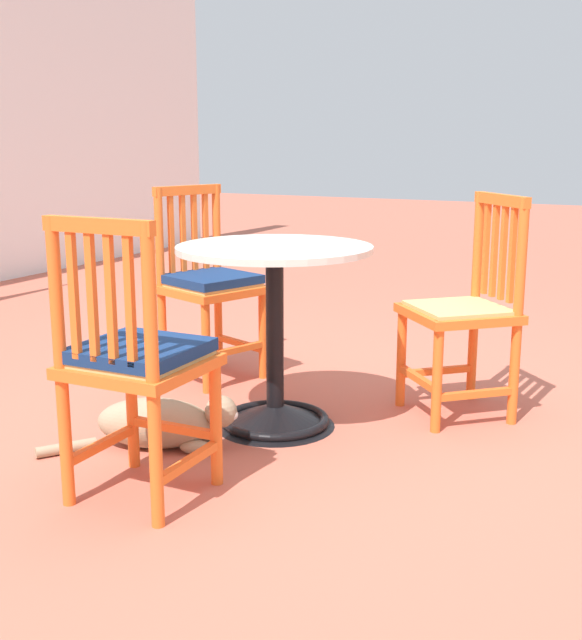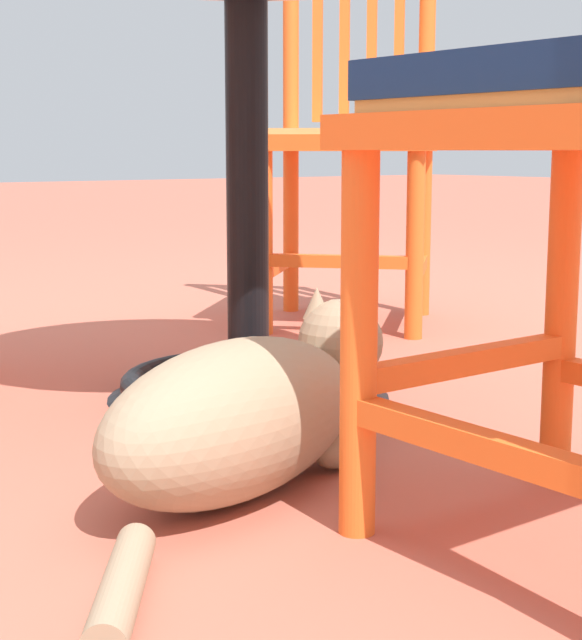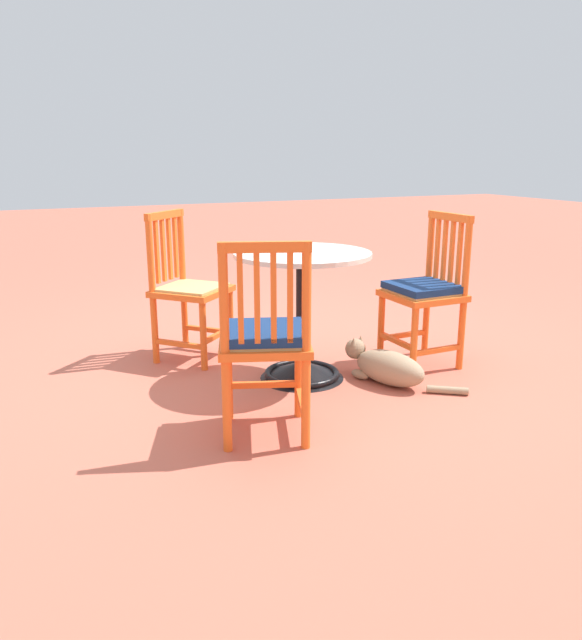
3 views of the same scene
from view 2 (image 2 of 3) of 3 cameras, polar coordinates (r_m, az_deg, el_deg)
name	(u,v)px [view 2 (image 2 of 3)]	position (r m, az deg, el deg)	size (l,w,h in m)	color
ground_plane	(378,385)	(1.81, 4.98, -3.68)	(24.00, 24.00, 0.00)	#BC604C
cafe_table	(248,230)	(1.67, -2.49, 5.17)	(0.76, 0.76, 0.73)	black
orange_chair_by_planter	(350,143)	(2.43, 3.39, 10.05)	(0.57, 0.57, 0.91)	orange
tabby_cat	(254,412)	(1.24, -2.12, -5.26)	(0.47, 0.64, 0.23)	#9E896B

